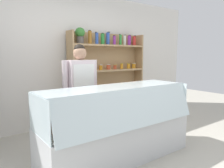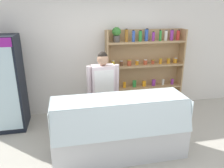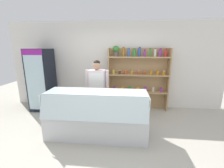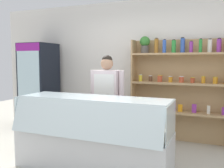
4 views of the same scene
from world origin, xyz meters
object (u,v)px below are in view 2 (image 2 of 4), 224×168
drinks_fridge (6,84)px  shop_clerk (103,86)px  deli_display_case (119,137)px  shelving_unit (143,65)px

drinks_fridge → shop_clerk: drinks_fridge is taller
deli_display_case → shop_clerk: size_ratio=1.34×
shop_clerk → deli_display_case: bearing=-80.9°
drinks_fridge → shop_clerk: (1.84, -0.54, 0.01)m
shop_clerk → shelving_unit: bearing=37.9°
shelving_unit → drinks_fridge: bearing=-174.2°
shelving_unit → shop_clerk: (-1.08, -0.84, -0.15)m
deli_display_case → shop_clerk: 1.02m
shelving_unit → shop_clerk: bearing=-142.1°
shelving_unit → deli_display_case: size_ratio=0.91×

